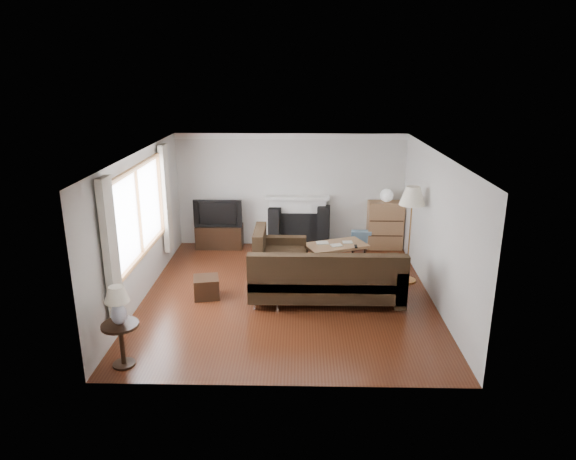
{
  "coord_description": "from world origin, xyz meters",
  "views": [
    {
      "loc": [
        0.2,
        -8.31,
        3.81
      ],
      "look_at": [
        0.0,
        0.3,
        1.1
      ],
      "focal_mm": 32.0,
      "sensor_mm": 36.0,
      "label": 1
    }
  ],
  "objects_px": {
    "sectional_sofa": "(326,276)",
    "coffee_table": "(336,255)",
    "bookshelf": "(385,225)",
    "floor_lamp": "(410,235)",
    "tv_stand": "(220,236)",
    "side_table": "(122,345)"
  },
  "relations": [
    {
      "from": "tv_stand",
      "to": "side_table",
      "type": "relative_size",
      "value": 1.66
    },
    {
      "from": "floor_lamp",
      "to": "side_table",
      "type": "relative_size",
      "value": 2.96
    },
    {
      "from": "bookshelf",
      "to": "floor_lamp",
      "type": "distance_m",
      "value": 1.92
    },
    {
      "from": "bookshelf",
      "to": "floor_lamp",
      "type": "relative_size",
      "value": 0.58
    },
    {
      "from": "tv_stand",
      "to": "floor_lamp",
      "type": "distance_m",
      "value": 4.27
    },
    {
      "from": "sectional_sofa",
      "to": "coffee_table",
      "type": "relative_size",
      "value": 2.36
    },
    {
      "from": "side_table",
      "to": "sectional_sofa",
      "type": "bearing_deg",
      "value": 36.69
    },
    {
      "from": "tv_stand",
      "to": "coffee_table",
      "type": "distance_m",
      "value": 2.74
    },
    {
      "from": "coffee_table",
      "to": "bookshelf",
      "type": "bearing_deg",
      "value": 21.87
    },
    {
      "from": "bookshelf",
      "to": "sectional_sofa",
      "type": "relative_size",
      "value": 0.38
    },
    {
      "from": "sectional_sofa",
      "to": "coffee_table",
      "type": "height_order",
      "value": "sectional_sofa"
    },
    {
      "from": "sectional_sofa",
      "to": "side_table",
      "type": "distance_m",
      "value": 3.51
    },
    {
      "from": "bookshelf",
      "to": "coffee_table",
      "type": "xyz_separation_m",
      "value": [
        -1.15,
        -1.13,
        -0.3
      ]
    },
    {
      "from": "tv_stand",
      "to": "bookshelf",
      "type": "bearing_deg",
      "value": 0.62
    },
    {
      "from": "bookshelf",
      "to": "side_table",
      "type": "distance_m",
      "value": 6.44
    },
    {
      "from": "sectional_sofa",
      "to": "coffee_table",
      "type": "xyz_separation_m",
      "value": [
        0.28,
        1.63,
        -0.22
      ]
    },
    {
      "from": "coffee_table",
      "to": "side_table",
      "type": "relative_size",
      "value": 1.95
    },
    {
      "from": "tv_stand",
      "to": "floor_lamp",
      "type": "xyz_separation_m",
      "value": [
        3.8,
        -1.84,
        0.65
      ]
    },
    {
      "from": "tv_stand",
      "to": "bookshelf",
      "type": "xyz_separation_m",
      "value": [
        3.66,
        0.04,
        0.27
      ]
    },
    {
      "from": "bookshelf",
      "to": "sectional_sofa",
      "type": "distance_m",
      "value": 3.1
    },
    {
      "from": "coffee_table",
      "to": "floor_lamp",
      "type": "relative_size",
      "value": 0.66
    },
    {
      "from": "bookshelf",
      "to": "coffee_table",
      "type": "bearing_deg",
      "value": -135.54
    }
  ]
}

